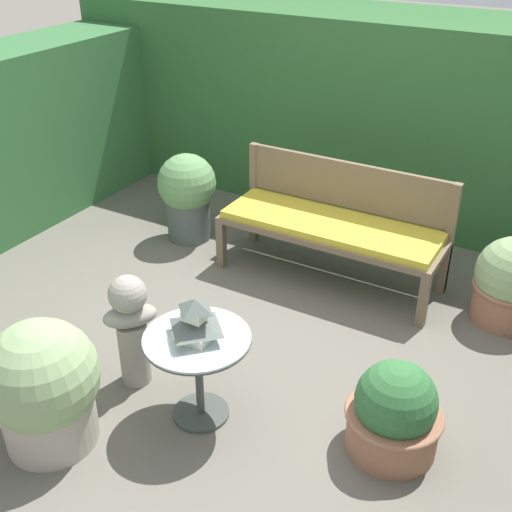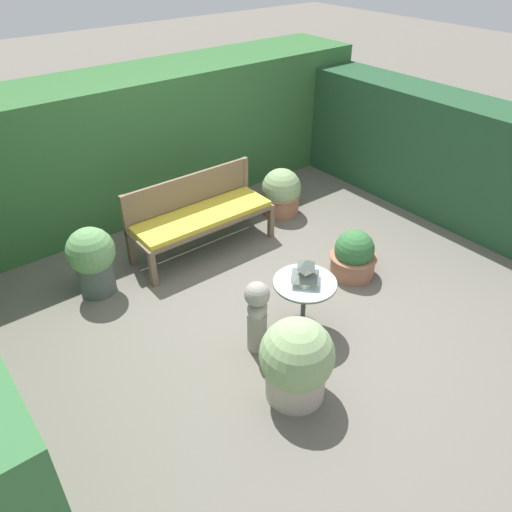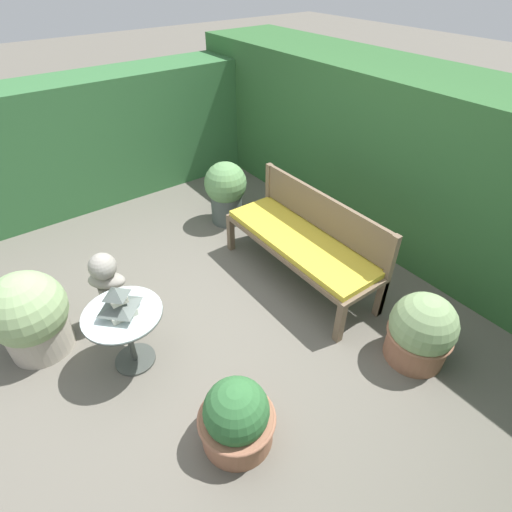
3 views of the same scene
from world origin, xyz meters
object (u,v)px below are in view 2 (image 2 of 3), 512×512
(potted_plant_hedge_corner, at_px, (296,361))
(potted_plant_patio_mid, at_px, (92,259))
(garden_bench, at_px, (203,218))
(potted_plant_bench_right, at_px, (354,256))
(potted_plant_table_near, at_px, (281,193))
(patio_table, at_px, (304,292))
(pagoda_birdhouse, at_px, (306,273))
(garden_bust, at_px, (257,313))

(potted_plant_hedge_corner, bearing_deg, potted_plant_patio_mid, 107.15)
(garden_bench, bearing_deg, potted_plant_hedge_corner, -104.95)
(potted_plant_bench_right, bearing_deg, potted_plant_patio_mid, 148.09)
(potted_plant_table_near, bearing_deg, patio_table, -125.35)
(patio_table, xyz_separation_m, potted_plant_hedge_corner, (-0.58, -0.54, -0.06))
(potted_plant_bench_right, relative_size, potted_plant_hedge_corner, 0.73)
(garden_bench, bearing_deg, potted_plant_bench_right, -54.67)
(garden_bench, height_order, potted_plant_hedge_corner, potted_plant_hedge_corner)
(garden_bench, relative_size, pagoda_birdhouse, 6.69)
(pagoda_birdhouse, distance_m, potted_plant_bench_right, 1.11)
(garden_bust, xyz_separation_m, potted_plant_table_near, (1.76, 1.73, -0.12))
(pagoda_birdhouse, relative_size, potted_plant_hedge_corner, 0.34)
(garden_bust, bearing_deg, pagoda_birdhouse, -55.06)
(garden_bench, distance_m, potted_plant_bench_right, 1.70)
(potted_plant_table_near, bearing_deg, garden_bust, -135.48)
(potted_plant_bench_right, distance_m, potted_plant_hedge_corner, 1.78)
(potted_plant_table_near, bearing_deg, potted_plant_patio_mid, -177.93)
(patio_table, height_order, potted_plant_table_near, potted_plant_table_near)
(patio_table, bearing_deg, potted_plant_patio_mid, 126.71)
(garden_bench, height_order, potted_plant_table_near, potted_plant_table_near)
(garden_bust, distance_m, potted_plant_patio_mid, 1.81)
(potted_plant_patio_mid, distance_m, potted_plant_hedge_corner, 2.34)
(garden_bench, xyz_separation_m, potted_plant_bench_right, (0.98, -1.38, -0.18))
(garden_bench, relative_size, potted_plant_table_near, 2.72)
(garden_bench, height_order, potted_plant_patio_mid, potted_plant_patio_mid)
(pagoda_birdhouse, height_order, potted_plant_patio_mid, pagoda_birdhouse)
(pagoda_birdhouse, xyz_separation_m, garden_bust, (-0.49, 0.05, -0.23))
(patio_table, relative_size, potted_plant_table_near, 0.95)
(potted_plant_patio_mid, xyz_separation_m, potted_plant_table_near, (2.53, 0.09, -0.11))
(potted_plant_hedge_corner, bearing_deg, patio_table, 43.07)
(garden_bench, xyz_separation_m, pagoda_birdhouse, (-0.01, -1.67, 0.22))
(garden_bench, xyz_separation_m, potted_plant_patio_mid, (-1.28, 0.03, -0.02))
(patio_table, distance_m, pagoda_birdhouse, 0.22)
(patio_table, distance_m, garden_bust, 0.50)
(patio_table, xyz_separation_m, garden_bust, (-0.49, 0.05, -0.01))
(potted_plant_patio_mid, relative_size, potted_plant_bench_right, 1.39)
(pagoda_birdhouse, bearing_deg, garden_bust, 173.72)
(potted_plant_hedge_corner, bearing_deg, potted_plant_table_near, 51.60)
(garden_bust, distance_m, potted_plant_bench_right, 1.51)
(garden_bench, height_order, pagoda_birdhouse, pagoda_birdhouse)
(pagoda_birdhouse, distance_m, garden_bust, 0.55)
(patio_table, relative_size, potted_plant_bench_right, 1.09)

